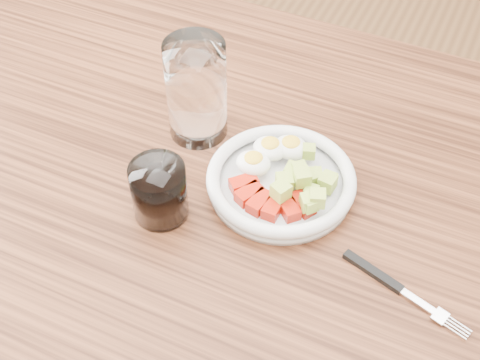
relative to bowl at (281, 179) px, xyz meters
name	(u,v)px	position (x,y,z in m)	size (l,w,h in m)	color
dining_table	(243,246)	(-0.04, -0.04, -0.12)	(1.50, 0.90, 0.77)	brown
bowl	(281,179)	(0.00, 0.00, 0.00)	(0.21, 0.21, 0.05)	white
fork	(389,282)	(0.18, -0.09, -0.01)	(0.17, 0.06, 0.01)	black
water_glass	(196,90)	(-0.16, 0.06, 0.06)	(0.09, 0.09, 0.16)	white
coffee_glass	(159,191)	(-0.13, -0.11, 0.02)	(0.07, 0.07, 0.08)	white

